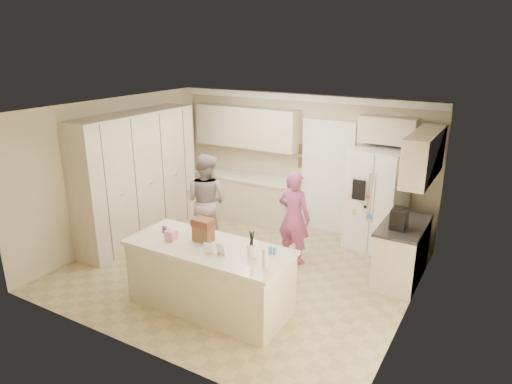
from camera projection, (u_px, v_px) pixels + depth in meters
The scene contains 41 objects.
floor at pixel (240, 271), 7.39m from camera, with size 5.20×4.60×0.02m, color tan.
ceiling at pixel (238, 108), 6.56m from camera, with size 5.20×4.60×0.02m, color white.
wall_back at pixel (302, 161), 8.87m from camera, with size 5.20×0.02×2.60m, color #C1B28E.
wall_front at pixel (129, 251), 5.07m from camera, with size 5.20×0.02×2.60m, color #C1B28E.
wall_left at pixel (116, 171), 8.21m from camera, with size 0.02×4.60×2.60m, color #C1B28E.
wall_right at pixel (415, 227), 5.74m from camera, with size 0.02×4.60×2.60m, color #C1B28E.
crown_back at pixel (303, 98), 8.45m from camera, with size 5.20×0.08×0.12m, color white.
pantry_bank at pixel (137, 177), 8.27m from camera, with size 0.60×2.60×2.35m, color beige.
back_base_cab at pixel (244, 198), 9.43m from camera, with size 2.20×0.60×0.88m, color beige.
back_countertop at pixel (243, 177), 9.28m from camera, with size 2.24×0.63×0.04m, color beige.
back_upper_cab at pixel (246, 127), 9.08m from camera, with size 2.20×0.35×0.80m, color beige.
doorway_opening at pixel (327, 178), 8.67m from camera, with size 0.90×0.06×2.10m, color black.
doorway_casing at pixel (326, 179), 8.64m from camera, with size 1.02×0.03×2.22m, color white.
wall_frame_upper at pixel (302, 149), 8.75m from camera, with size 0.15×0.02×0.20m, color brown.
wall_frame_lower at pixel (302, 163), 8.84m from camera, with size 0.15×0.02×0.20m, color brown.
refrigerator at pixel (377, 200), 7.93m from camera, with size 0.90×0.70×1.80m, color white.
fridge_seam at pixel (371, 206), 7.64m from camera, with size 0.01×0.02×1.78m, color gray.
fridge_dispenser at pixel (359, 190), 7.65m from camera, with size 0.22×0.03×0.35m, color black.
fridge_handle_l at pixel (368, 197), 7.60m from camera, with size 0.02×0.02×0.85m, color silver.
fridge_handle_r at pixel (374, 198), 7.55m from camera, with size 0.02×0.02×0.85m, color silver.
over_fridge_cab at pixel (388, 130), 7.69m from camera, with size 0.95×0.35×0.45m, color beige.
right_base_cab at pixel (402, 253), 6.98m from camera, with size 0.60×1.20×0.88m, color beige.
right_countertop at pixel (404, 225), 6.84m from camera, with size 0.63×1.24×0.04m, color #2D2B28.
right_upper_cab at pixel (424, 155), 6.61m from camera, with size 0.35×1.50×0.70m, color beige.
coffee_maker at pixel (399, 218), 6.64m from camera, with size 0.22×0.28×0.30m, color black.
island_base at pixel (209, 278), 6.25m from camera, with size 2.20×0.90×0.88m, color beige.
island_top at pixel (208, 247), 6.10m from camera, with size 2.28×0.96×0.05m, color beige.
utensil_crock at pixel (252, 250), 5.80m from camera, with size 0.13×0.13×0.15m, color white.
tissue_box at pixel (171, 235), 6.25m from camera, with size 0.13×0.13×0.14m, color pink.
tissue_plume at pixel (171, 228), 6.21m from camera, with size 0.08×0.08×0.08m, color white.
dollhouse_body at pixel (203, 233), 6.21m from camera, with size 0.26×0.18×0.22m, color brown.
dollhouse_roof at pixel (203, 222), 6.16m from camera, with size 0.28×0.20×0.10m, color #592D1E.
jam_jar at pixel (165, 230), 6.50m from camera, with size 0.07×0.07×0.09m, color #59263F.
greeting_card_a at pixel (209, 248), 5.83m from camera, with size 0.12×0.01×0.16m, color white.
greeting_card_b at pixel (220, 249), 5.80m from camera, with size 0.12×0.01×0.16m, color silver.
water_bottle at pixel (265, 258), 5.48m from camera, with size 0.07×0.07×0.24m, color silver.
shaker_salt at pixel (270, 250), 5.87m from camera, with size 0.05×0.05×0.09m, color teal.
shaker_pepper at pixel (275, 251), 5.84m from camera, with size 0.05×0.05×0.09m, color teal.
teen_boy at pixel (206, 201), 8.03m from camera, with size 0.83×0.64×1.70m, color gray.
teen_girl at pixel (294, 217), 7.45m from camera, with size 0.57×0.38×1.58m, color #AD4687.
fridge_magnets at pixel (370, 206), 7.63m from camera, with size 0.76×0.02×1.44m, color tan, non-canonical shape.
Camera 1 is at (3.53, -5.59, 3.52)m, focal length 32.00 mm.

